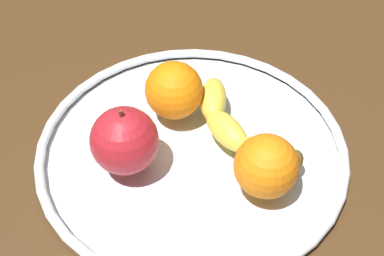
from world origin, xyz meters
The scene contains 6 objects.
ground_plane centered at (0.00, 0.00, -2.00)cm, with size 127.68×127.68×4.00cm, color #422B15.
fruit_bowl centered at (0.00, 0.00, 0.92)cm, with size 38.52×38.52×1.80cm.
banana centered at (0.81, 5.62, 3.51)cm, with size 18.51×9.51×3.41cm.
apple centered at (0.20, -8.27, 5.81)cm, with size 8.01×8.01×8.81cm.
orange_back_left centered at (-6.32, 0.13, 5.50)cm, with size 7.40×7.40×7.40cm, color orange.
orange_back_right centered at (8.99, 5.32, 5.46)cm, with size 7.33×7.33×7.33cm, color orange.
Camera 1 is at (43.27, -16.67, 53.24)cm, focal length 52.74 mm.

